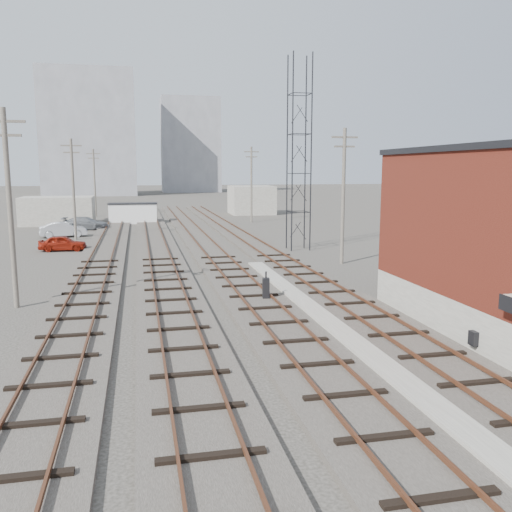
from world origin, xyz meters
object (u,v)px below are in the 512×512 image
object	(u,v)px
site_trailer	(133,213)
car_grey	(86,223)
switch_stand	(266,289)
car_silver	(63,230)
car_red	(63,243)

from	to	relation	value
site_trailer	car_grey	size ratio (longest dim) A/B	1.23
switch_stand	car_silver	distance (m)	31.52
car_red	site_trailer	bearing A→B (deg)	-10.89
site_trailer	car_red	world-z (taller)	site_trailer
car_silver	car_red	bearing A→B (deg)	177.10
car_grey	switch_stand	bearing A→B (deg)	-154.40
car_red	switch_stand	bearing A→B (deg)	-146.19
site_trailer	car_silver	bearing A→B (deg)	-115.21
switch_stand	car_red	bearing A→B (deg)	127.10
site_trailer	car_red	bearing A→B (deg)	-101.64
site_trailer	car_silver	size ratio (longest dim) A/B	1.35
site_trailer	car_grey	xyz separation A→B (m)	(-4.88, -6.17, -0.53)
switch_stand	site_trailer	xyz separation A→B (m)	(-6.49, 41.15, 0.55)
switch_stand	site_trailer	bearing A→B (deg)	105.04
car_silver	switch_stand	bearing A→B (deg)	-165.67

